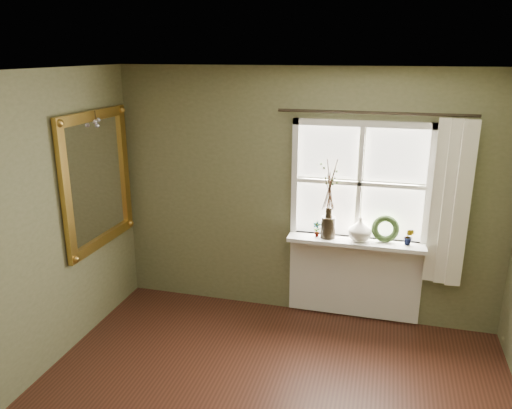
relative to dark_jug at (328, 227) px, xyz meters
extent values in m
plane|color=silver|center=(-0.27, -2.12, 1.57)|extent=(4.50, 4.50, 0.00)
cube|color=#686945|center=(-0.27, 0.18, 0.27)|extent=(4.00, 0.10, 2.60)
cube|color=white|center=(0.28, 0.10, -0.14)|extent=(1.36, 0.06, 0.06)
cube|color=white|center=(0.28, 0.10, 1.04)|extent=(1.36, 0.06, 0.06)
cube|color=white|center=(-0.37, 0.10, 0.45)|extent=(0.06, 0.06, 1.24)
cube|color=white|center=(0.93, 0.10, 0.45)|extent=(0.06, 0.06, 1.24)
cube|color=white|center=(0.28, 0.10, 0.45)|extent=(1.24, 0.05, 0.04)
cube|color=white|center=(0.28, 0.10, 0.45)|extent=(0.04, 0.05, 1.12)
cube|color=white|center=(-0.05, 0.12, 0.75)|extent=(0.59, 0.01, 0.53)
cube|color=white|center=(0.60, 0.12, 0.75)|extent=(0.59, 0.01, 0.53)
cube|color=white|center=(-0.05, 0.12, 0.16)|extent=(0.59, 0.01, 0.53)
cube|color=white|center=(0.60, 0.12, 0.16)|extent=(0.59, 0.01, 0.53)
cube|color=white|center=(0.28, 0.00, -0.13)|extent=(1.36, 0.26, 0.04)
cube|color=white|center=(0.28, 0.11, -0.57)|extent=(1.36, 0.04, 0.88)
cylinder|color=black|center=(0.00, 0.00, 0.00)|extent=(0.19, 0.19, 0.22)
imported|color=beige|center=(0.32, 0.00, 0.01)|extent=(0.30, 0.30, 0.24)
torus|color=#2A3D1B|center=(0.56, 0.04, -0.01)|extent=(0.28, 0.14, 0.28)
imported|color=#2A3D1B|center=(-0.11, 0.00, -0.03)|extent=(0.09, 0.06, 0.16)
imported|color=#2A3D1B|center=(0.79, 0.00, -0.02)|extent=(0.12, 0.11, 0.17)
cube|color=white|center=(1.12, 0.01, 0.34)|extent=(0.36, 0.12, 1.59)
cylinder|color=black|center=(0.38, 0.05, 1.15)|extent=(1.84, 0.03, 0.03)
cube|color=white|center=(-2.24, -0.55, 0.48)|extent=(0.02, 0.94, 1.16)
cube|color=#B28534|center=(-2.23, -0.55, 1.11)|extent=(0.05, 1.14, 0.10)
cube|color=#B28534|center=(-2.23, -0.55, -0.15)|extent=(0.05, 1.14, 0.10)
cube|color=#B28534|center=(-2.23, -1.07, 0.48)|extent=(0.05, 0.10, 1.16)
cube|color=#B28534|center=(-2.23, -0.03, 0.48)|extent=(0.05, 0.10, 1.16)
sphere|color=silver|center=(-2.18, -0.58, 1.06)|extent=(0.04, 0.04, 0.04)
sphere|color=silver|center=(-2.18, -0.55, 1.02)|extent=(0.04, 0.04, 0.04)
sphere|color=silver|center=(-2.18, -0.52, 1.07)|extent=(0.04, 0.04, 0.04)
camera|label=1|loc=(0.53, -4.76, 1.70)|focal=35.00mm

